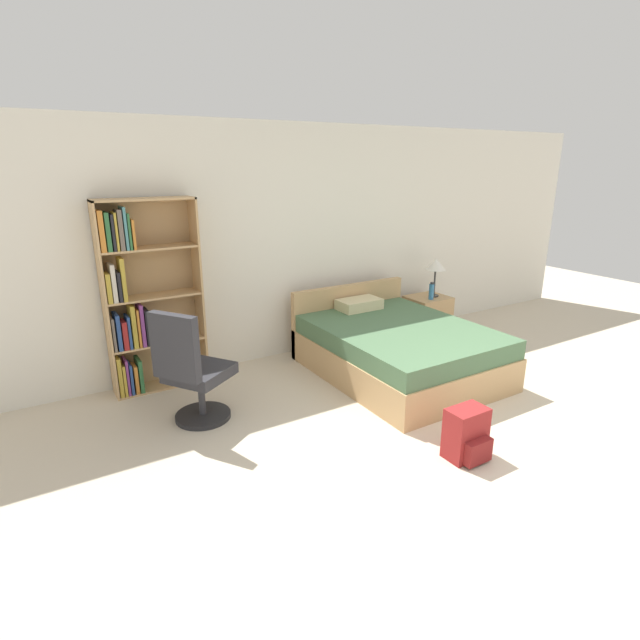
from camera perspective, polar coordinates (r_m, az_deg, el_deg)
ground_plane at (r=4.04m, az=23.51°, el=-16.74°), size 14.00×14.00×0.00m
wall_back at (r=5.86m, az=-1.34°, el=8.94°), size 9.00×0.06×2.60m
bookshelf at (r=5.07m, az=-19.91°, el=2.20°), size 0.91×0.28×1.87m
bed at (r=5.42m, az=8.64°, el=-3.17°), size 1.54×1.99×0.79m
office_chair at (r=4.39m, az=-14.44°, el=-5.82°), size 0.72×0.69×1.05m
nightstand at (r=6.74m, az=12.13°, el=0.56°), size 0.52×0.47×0.50m
table_lamp at (r=6.62m, az=13.09°, el=6.10°), size 0.26×0.26×0.50m
water_bottle at (r=6.53m, az=12.62°, el=3.21°), size 0.06×0.06×0.22m
backpack_red at (r=4.07m, az=16.45°, el=-12.47°), size 0.31×0.27×0.41m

